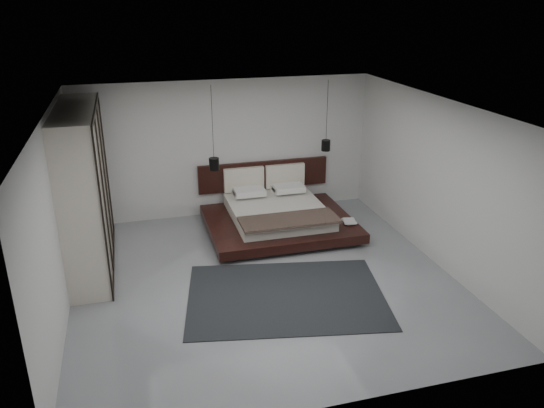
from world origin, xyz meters
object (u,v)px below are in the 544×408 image
object	(u,v)px
bed	(277,215)
wardrobe	(84,190)
lattice_screen	(74,173)
pendant_left	(214,164)
rug	(286,296)
pendant_right	(326,145)

from	to	relation	value
bed	wardrobe	xyz separation A→B (m)	(-3.46, -0.60, 1.06)
lattice_screen	bed	size ratio (longest dim) A/B	0.93
pendant_left	bed	bearing A→B (deg)	-21.01
lattice_screen	bed	world-z (taller)	lattice_screen
bed	rug	distance (m)	2.60
wardrobe	bed	bearing A→B (deg)	9.81
bed	wardrobe	bearing A→B (deg)	-170.19
bed	pendant_right	bearing A→B (deg)	21.01
pendant_right	wardrobe	bearing A→B (deg)	-167.30
lattice_screen	pendant_right	size ratio (longest dim) A/B	1.84
lattice_screen	pendant_left	distance (m)	2.57
lattice_screen	wardrobe	world-z (taller)	wardrobe
pendant_right	bed	bearing A→B (deg)	-158.99
pendant_left	lattice_screen	bearing A→B (deg)	177.69
bed	pendant_right	world-z (taller)	pendant_right
lattice_screen	rug	size ratio (longest dim) A/B	0.87
rug	wardrobe	bearing A→B (deg)	146.34
bed	pendant_left	bearing A→B (deg)	158.99
lattice_screen	pendant_right	xyz separation A→B (m)	(4.85, -0.10, 0.20)
wardrobe	rug	xyz separation A→B (m)	(2.89, -1.92, -1.34)
bed	pendant_right	xyz separation A→B (m)	(1.14, 0.44, 1.22)
lattice_screen	rug	bearing A→B (deg)	-44.31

